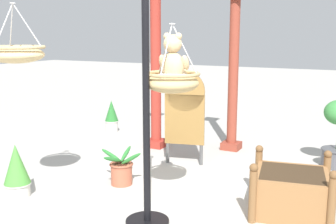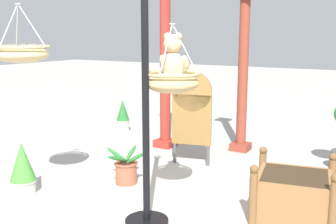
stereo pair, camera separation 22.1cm
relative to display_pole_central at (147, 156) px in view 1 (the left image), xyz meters
name	(u,v)px [view 1 (the left image)]	position (x,y,z in m)	size (l,w,h in m)	color
ground_plane	(165,219)	(0.11, 0.18, -0.71)	(40.00, 40.00, 0.00)	#ADAAA3
display_pole_central	(147,156)	(0.00, 0.00, 0.00)	(0.44, 0.44, 2.32)	black
hanging_basket_with_teddy	(172,81)	(0.15, 0.25, 0.72)	(0.55, 0.55, 0.67)	tan
teddy_bear	(173,60)	(0.15, 0.27, 0.92)	(0.32, 0.28, 0.46)	tan
hanging_basket_left_high	(16,53)	(-1.44, -0.22, 0.98)	(0.60, 0.60, 0.62)	tan
greenhouse_pillar_left	(156,63)	(-1.33, 2.57, 0.71)	(0.33, 0.33, 2.93)	#9E2D23
greenhouse_pillar_right	(233,76)	(-0.14, 3.01, 0.51)	(0.31, 0.31, 2.54)	brown
wooden_planter_box	(291,191)	(1.23, 0.94, -0.46)	(0.95, 0.92, 0.62)	olive
potted_plant_fern_front	(17,171)	(-1.71, -0.09, -0.39)	(0.31, 0.31, 0.63)	beige
potted_plant_bushy_green	(112,116)	(-2.61, 3.10, -0.39)	(0.27, 0.27, 0.62)	beige
potted_plant_conical_shrub	(121,170)	(-0.85, 0.81, -0.53)	(0.58, 0.61, 0.46)	#AD563D
display_sign_board	(185,109)	(-0.50, 1.94, 0.11)	(0.57, 0.18, 1.37)	olive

